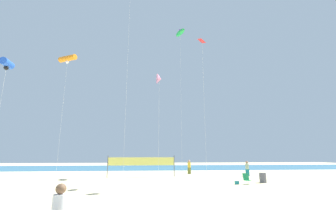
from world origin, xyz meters
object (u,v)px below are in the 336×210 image
object	(u,v)px
beachgoer_sage_shirt	(247,168)
kite_red_diamond	(203,42)
beach_handbag	(237,183)
kite_blue_tube	(7,64)
trash_barrel	(263,178)
kite_green_inflatable	(180,33)
kite_pink_delta	(159,79)
volleyball_net	(142,162)
folding_beach_chair	(247,178)
beachgoer_mustard_shirt	(189,166)
kite_orange_tube	(68,59)

from	to	relation	value
beachgoer_sage_shirt	kite_red_diamond	world-z (taller)	kite_red_diamond
beach_handbag	kite_blue_tube	distance (m)	23.00
beach_handbag	trash_barrel	bearing A→B (deg)	19.05
kite_green_inflatable	kite_pink_delta	distance (m)	15.41
kite_red_diamond	trash_barrel	bearing A→B (deg)	12.86
trash_barrel	kite_red_diamond	size ratio (longest dim) A/B	0.06
volleyball_net	beach_handbag	xyz separation A→B (m)	(8.23, -7.39, -1.49)
kite_pink_delta	beach_handbag	bearing A→B (deg)	-5.52
kite_blue_tube	kite_pink_delta	world-z (taller)	kite_blue_tube
folding_beach_chair	trash_barrel	xyz separation A→B (m)	(1.92, 0.89, -0.04)
kite_blue_tube	beachgoer_sage_shirt	bearing A→B (deg)	14.36
beachgoer_mustard_shirt	trash_barrel	world-z (taller)	beachgoer_mustard_shirt
kite_red_diamond	kite_pink_delta	size ratio (longest dim) A/B	1.35
trash_barrel	kite_pink_delta	bearing A→B (deg)	-177.98
kite_green_inflatable	kite_orange_tube	size ratio (longest dim) A/B	1.68
beachgoer_sage_shirt	beach_handbag	xyz separation A→B (m)	(-4.26, -7.34, -0.79)
volleyball_net	kite_green_inflatable	distance (m)	19.67
folding_beach_chair	kite_pink_delta	size ratio (longest dim) A/B	0.09
beachgoer_sage_shirt	beach_handbag	size ratio (longest dim) A/B	4.99
beachgoer_mustard_shirt	kite_orange_tube	size ratio (longest dim) A/B	0.15
kite_blue_tube	kite_pink_delta	bearing A→B (deg)	-1.50
volleyball_net	beach_handbag	bearing A→B (deg)	-41.94
beach_handbag	kite_pink_delta	size ratio (longest dim) A/B	0.04
kite_orange_tube	kite_blue_tube	bearing A→B (deg)	-156.50
beachgoer_mustard_shirt	trash_barrel	size ratio (longest dim) A/B	2.10
beachgoer_sage_shirt	folding_beach_chair	xyz separation A→B (m)	(-3.34, -7.26, -0.46)
beachgoer_sage_shirt	kite_blue_tube	xyz separation A→B (m)	(-24.75, -6.34, 9.60)
kite_green_inflatable	beach_handbag	bearing A→B (deg)	-74.63
volleyball_net	kite_orange_tube	size ratio (longest dim) A/B	0.62
beachgoer_mustard_shirt	volleyball_net	size ratio (longest dim) A/B	0.24
trash_barrel	kite_green_inflatable	distance (m)	22.95
beachgoer_sage_shirt	folding_beach_chair	size ratio (longest dim) A/B	1.96
kite_orange_tube	kite_pink_delta	bearing A→B (deg)	-14.15
kite_green_inflatable	kite_red_diamond	bearing A→B (deg)	-88.02
kite_red_diamond	kite_green_inflatable	bearing A→B (deg)	91.98
beachgoer_mustard_shirt	kite_orange_tube	distance (m)	19.65
trash_barrel	kite_green_inflatable	bearing A→B (deg)	120.39
beach_handbag	volleyball_net	bearing A→B (deg)	138.06
kite_green_inflatable	trash_barrel	bearing A→B (deg)	-59.61
beachgoer_mustard_shirt	kite_green_inflatable	bearing A→B (deg)	-40.85
beach_handbag	kite_pink_delta	distance (m)	11.43
kite_green_inflatable	kite_orange_tube	bearing A→B (deg)	-148.38
folding_beach_chair	kite_blue_tube	size ratio (longest dim) A/B	0.08
kite_green_inflatable	beachgoer_mustard_shirt	bearing A→B (deg)	15.83
kite_green_inflatable	beachgoer_sage_shirt	bearing A→B (deg)	-26.40
kite_orange_tube	kite_blue_tube	distance (m)	5.20
kite_green_inflatable	kite_pink_delta	size ratio (longest dim) A/B	2.10
folding_beach_chair	beach_handbag	xyz separation A→B (m)	(-0.92, -0.09, -0.33)
trash_barrel	kite_blue_tube	world-z (taller)	kite_blue_tube
folding_beach_chair	kite_blue_tube	world-z (taller)	kite_blue_tube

